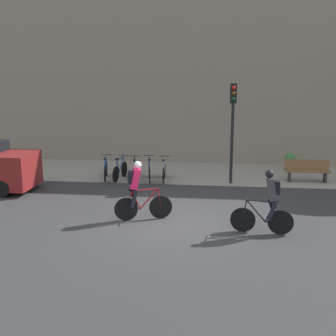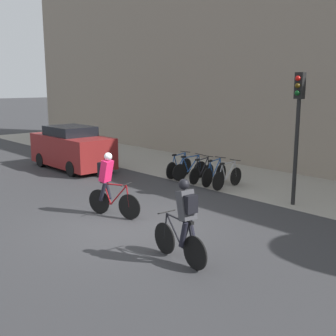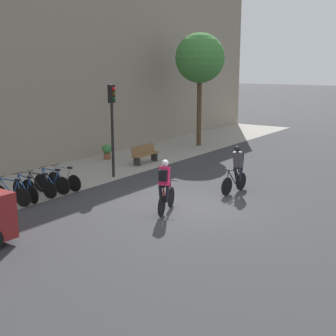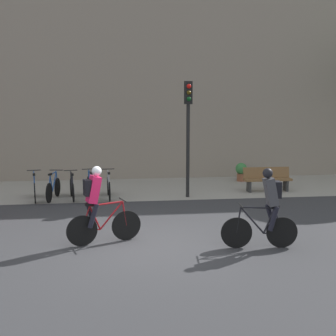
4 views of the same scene
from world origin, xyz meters
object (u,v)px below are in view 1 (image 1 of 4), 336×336
parked_bike_2 (135,171)px  traffic_light_pole (233,116)px  cyclist_grey (269,200)px  bench (307,170)px  parked_bike_4 (164,171)px  cyclist_pink (138,189)px  parked_bike_3 (149,171)px  potted_plant (290,160)px  parked_bike_0 (106,170)px  parked_bike_1 (120,170)px

parked_bike_2 → traffic_light_pole: 4.59m
cyclist_grey → bench: cyclist_grey is taller
cyclist_grey → parked_bike_4: size_ratio=1.05×
cyclist_pink → traffic_light_pole: size_ratio=0.45×
traffic_light_pole → bench: size_ratio=2.24×
cyclist_pink → cyclist_grey: bearing=-11.1°
parked_bike_3 → bench: (6.44, 0.50, 0.06)m
parked_bike_2 → potted_plant: parked_bike_2 is taller
potted_plant → parked_bike_2: bearing=-158.0°
parked_bike_0 → parked_bike_1: parked_bike_0 is taller
parked_bike_0 → cyclist_pink: bearing=-65.1°
parked_bike_4 → parked_bike_3: bearing=179.9°
cyclist_grey → parked_bike_1: bearing=133.7°
parked_bike_0 → potted_plant: parked_bike_0 is taller
cyclist_grey → bench: (2.28, 6.15, -0.47)m
parked_bike_3 → potted_plant: parked_bike_3 is taller
parked_bike_4 → parked_bike_2: bearing=180.0°
cyclist_grey → bench: bearing=69.7°
potted_plant → traffic_light_pole: bearing=-134.0°
parked_bike_2 → parked_bike_3: 0.62m
cyclist_grey → parked_bike_3: size_ratio=1.09×
cyclist_grey → bench: size_ratio=1.01×
parked_bike_4 → bench: (5.82, 0.51, 0.08)m
parked_bike_0 → traffic_light_pole: 5.68m
parked_bike_1 → parked_bike_3: 1.23m
bench → potted_plant: (-0.32, 2.22, -0.04)m
parked_bike_0 → parked_bike_4: (2.46, -0.00, -0.00)m
bench → traffic_light_pole: bearing=-167.9°
potted_plant → cyclist_pink: bearing=-126.6°
cyclist_pink → parked_bike_3: bearing=95.1°
parked_bike_1 → parked_bike_4: parked_bike_4 is taller
parked_bike_0 → parked_bike_4: parked_bike_0 is taller
parked_bike_4 → parked_bike_1: bearing=180.0°
parked_bike_2 → potted_plant: bearing=22.0°
parked_bike_2 → parked_bike_4: parked_bike_4 is taller
parked_bike_3 → parked_bike_4: (0.62, -0.00, -0.01)m
parked_bike_4 → cyclist_pink: bearing=-92.1°
parked_bike_2 → cyclist_pink: bearing=-77.9°
traffic_light_pole → potted_plant: size_ratio=5.08×
parked_bike_0 → bench: bearing=3.5°
parked_bike_0 → parked_bike_3: (1.85, 0.00, 0.01)m
traffic_light_pole → potted_plant: bearing=46.0°
traffic_light_pole → parked_bike_3: bearing=177.2°
cyclist_grey → potted_plant: (1.96, 8.37, -0.51)m
bench → parked_bike_4: bearing=-175.0°
traffic_light_pole → parked_bike_4: bearing=176.6°
cyclist_grey → traffic_light_pole: size_ratio=0.45×
cyclist_pink → parked_bike_2: cyclist_pink is taller
parked_bike_2 → parked_bike_3: parked_bike_3 is taller
traffic_light_pole → cyclist_pink: bearing=-121.3°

